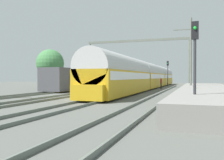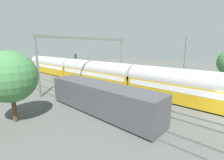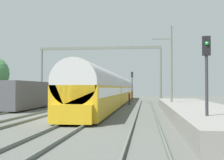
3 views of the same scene
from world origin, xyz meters
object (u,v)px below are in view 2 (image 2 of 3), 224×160
(railway_signal_far, at_px, (76,62))
(catenary_gantry, at_px, (89,50))
(passenger_train, at_px, (96,72))
(freight_car, at_px, (101,98))
(person_crossing, at_px, (111,77))

(railway_signal_far, relative_size, catenary_gantry, 0.29)
(passenger_train, distance_m, freight_car, 13.11)
(freight_car, bearing_deg, person_crossing, 38.52)
(person_crossing, relative_size, catenary_gantry, 0.10)
(person_crossing, distance_m, catenary_gantry, 6.48)
(catenary_gantry, bearing_deg, railway_signal_far, 67.12)
(passenger_train, height_order, catenary_gantry, catenary_gantry)
(freight_car, distance_m, person_crossing, 13.20)
(passenger_train, height_order, railway_signal_far, railway_signal_far)
(passenger_train, distance_m, railway_signal_far, 8.94)
(freight_car, height_order, railway_signal_far, railway_signal_far)
(passenger_train, relative_size, railway_signal_far, 10.07)
(passenger_train, bearing_deg, catenary_gantry, -158.91)
(freight_car, xyz_separation_m, person_crossing, (10.32, 8.22, -0.44))
(freight_car, relative_size, person_crossing, 7.51)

